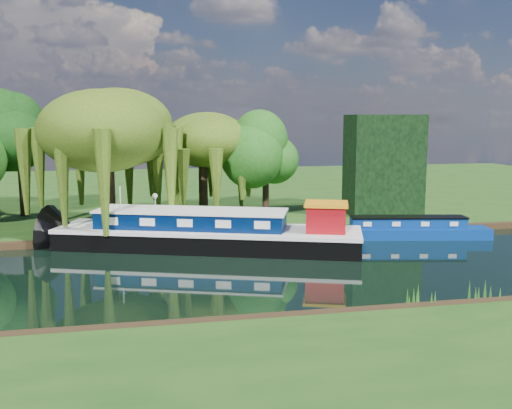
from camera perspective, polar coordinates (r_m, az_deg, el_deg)
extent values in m
plane|color=black|center=(30.35, -10.32, -7.09)|extent=(120.00, 120.00, 0.00)
cube|color=#183C10|center=(63.73, -11.06, 1.29)|extent=(120.00, 52.00, 0.45)
cube|color=black|center=(36.15, -4.83, -3.67)|extent=(19.30, 10.36, 1.27)
cube|color=silver|center=(36.00, -4.85, -2.52)|extent=(19.43, 10.47, 0.23)
cube|color=#02143D|center=(36.14, -6.49, -1.50)|extent=(12.11, 6.82, 1.00)
cube|color=silver|center=(36.04, -6.51, -0.61)|extent=(12.38, 7.09, 0.13)
cube|color=maroon|center=(34.95, 7.02, -1.36)|extent=(2.97, 2.97, 1.58)
cube|color=orange|center=(34.81, 7.05, 0.06)|extent=(3.30, 3.30, 0.17)
cylinder|color=silver|center=(37.44, -13.41, -0.14)|extent=(0.11, 0.11, 2.53)
cube|color=navy|center=(40.55, 14.90, -2.84)|extent=(11.31, 3.92, 0.84)
cube|color=navy|center=(40.41, 14.94, -1.77)|extent=(7.93, 2.84, 0.70)
cube|color=black|center=(40.34, 14.96, -1.22)|extent=(8.04, 2.95, 0.09)
cube|color=silver|center=(39.02, 11.08, -1.95)|extent=(0.56, 0.15, 0.30)
cube|color=silver|center=(39.47, 13.85, -1.92)|extent=(0.56, 0.15, 0.30)
cube|color=silver|center=(40.00, 16.56, -1.89)|extent=(0.56, 0.15, 0.30)
cube|color=silver|center=(40.63, 19.19, -1.85)|extent=(0.56, 0.15, 0.30)
imported|color=silver|center=(42.16, 17.80, -2.96)|extent=(2.53, 2.28, 1.19)
cylinder|color=black|center=(40.92, -14.40, 1.43)|extent=(0.72, 0.72, 5.55)
ellipsoid|color=#334C10|center=(40.64, -14.61, 7.04)|extent=(7.75, 7.75, 5.01)
cylinder|color=black|center=(44.46, -5.29, 1.47)|extent=(0.62, 0.62, 4.41)
ellipsoid|color=#334C10|center=(44.18, -5.35, 5.57)|extent=(6.02, 6.02, 3.89)
cylinder|color=black|center=(48.76, -22.35, 2.99)|extent=(0.67, 0.67, 6.96)
ellipsoid|color=black|center=(48.60, -22.54, 6.33)|extent=(5.57, 5.57, 5.57)
cylinder|color=black|center=(44.29, 0.97, 2.17)|extent=(0.50, 0.50, 5.47)
ellipsoid|color=#1A4C13|center=(44.10, 0.98, 5.06)|extent=(4.38, 4.38, 4.38)
cube|color=black|center=(47.57, 12.67, 3.93)|extent=(6.00, 3.00, 8.00)
cylinder|color=silver|center=(40.29, -10.02, -0.95)|extent=(0.10, 0.10, 2.20)
sphere|color=white|center=(40.10, -10.07, 0.85)|extent=(0.36, 0.36, 0.36)
cylinder|color=silver|center=(38.48, -16.63, -2.54)|extent=(0.16, 0.16, 1.00)
cylinder|color=silver|center=(38.47, -6.18, -2.22)|extent=(0.16, 0.16, 1.00)
cylinder|color=silver|center=(39.47, 2.52, -1.91)|extent=(0.16, 0.16, 1.00)
cone|color=#1B5215|center=(27.12, 21.53, -8.25)|extent=(1.20, 1.20, 1.10)
cone|color=#1B5215|center=(25.56, 15.93, -9.00)|extent=(1.20, 1.20, 1.10)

